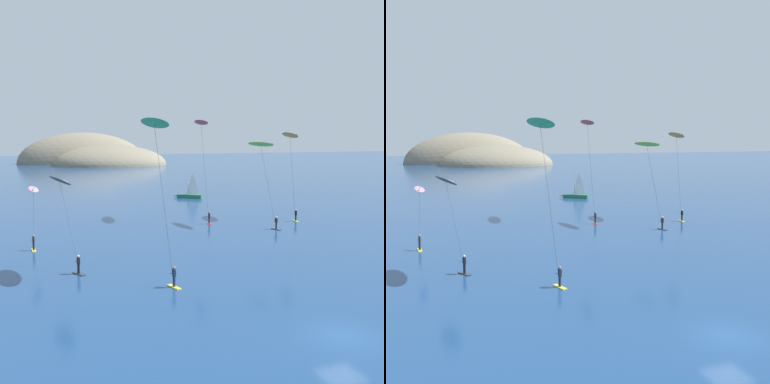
% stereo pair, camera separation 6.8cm
% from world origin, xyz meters
% --- Properties ---
extents(ground_plane, '(600.00, 600.00, 0.00)m').
position_xyz_m(ground_plane, '(0.00, 0.00, 0.00)').
color(ground_plane, navy).
extents(headland_island, '(61.56, 48.72, 27.60)m').
position_xyz_m(headland_island, '(14.61, 190.75, 0.00)').
color(headland_island, '#7A705B').
rests_on(headland_island, ground).
extents(sailboat_near, '(5.40, 4.24, 5.70)m').
position_xyz_m(sailboat_near, '(13.33, 64.61, 0.64)').
color(sailboat_near, '#23664C').
rests_on(sailboat_near, ground).
extents(kitesurfer_pink, '(1.54, 7.22, 6.36)m').
position_xyz_m(kitesurfer_pink, '(-16.20, 32.64, 5.52)').
color(kitesurfer_pink, yellow).
rests_on(kitesurfer_pink, ground).
extents(kitesurfer_orange, '(2.42, 6.40, 12.54)m').
position_xyz_m(kitesurfer_orange, '(19.28, 37.64, 11.24)').
color(kitesurfer_orange, yellow).
rests_on(kitesurfer_orange, ground).
extents(kitesurfer_black, '(2.67, 8.65, 8.21)m').
position_xyz_m(kitesurfer_black, '(-14.01, 23.47, 7.24)').
color(kitesurfer_black, '#2D2D33').
rests_on(kitesurfer_black, ground).
extents(kitesurfer_green, '(1.99, 7.55, 13.46)m').
position_xyz_m(kitesurfer_green, '(-6.90, 16.05, 12.09)').
color(kitesurfer_green, yellow).
rests_on(kitesurfer_green, ground).
extents(kitesurfer_red, '(1.93, 8.33, 14.27)m').
position_xyz_m(kitesurfer_red, '(6.95, 41.20, 12.90)').
color(kitesurfer_red, red).
rests_on(kitesurfer_red, ground).
extents(kitesurfer_lime, '(1.75, 7.31, 11.23)m').
position_xyz_m(kitesurfer_lime, '(12.69, 33.88, 9.91)').
color(kitesurfer_lime, '#2D2D33').
rests_on(kitesurfer_lime, ground).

